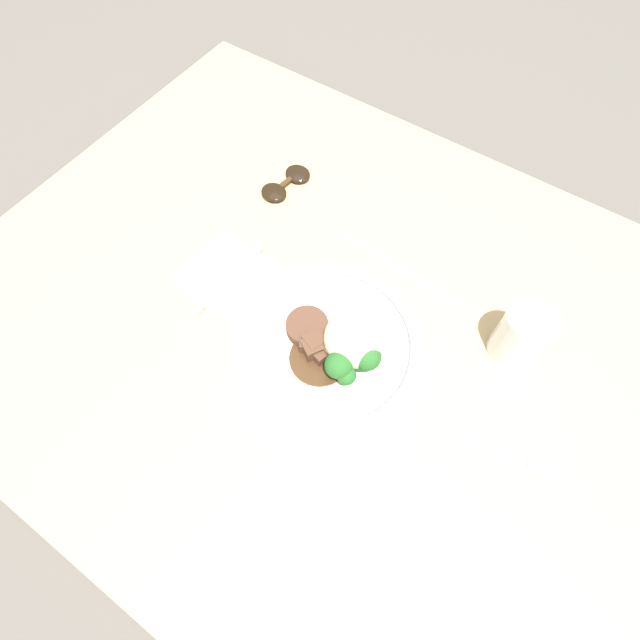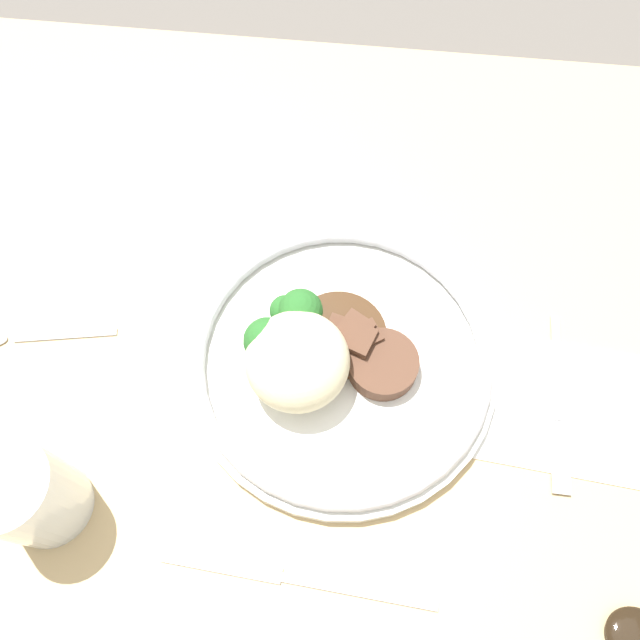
{
  "view_description": "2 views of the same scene",
  "coord_description": "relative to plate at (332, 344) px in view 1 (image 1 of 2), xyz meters",
  "views": [
    {
      "loc": [
        0.21,
        -0.32,
        0.72
      ],
      "look_at": [
        -0.0,
        -0.02,
        0.05
      ],
      "focal_mm": 28.0,
      "sensor_mm": 36.0,
      "label": 1
    },
    {
      "loc": [
        0.03,
        0.17,
        0.58
      ],
      "look_at": [
        0.05,
        -0.07,
        0.07
      ],
      "focal_mm": 35.0,
      "sensor_mm": 36.0,
      "label": 2
    }
  ],
  "objects": [
    {
      "name": "ground_plane",
      "position": [
        -0.04,
        0.04,
        -0.05
      ],
      "size": [
        8.0,
        8.0,
        0.0
      ],
      "primitive_type": "plane",
      "color": "#5B5651"
    },
    {
      "name": "dining_table",
      "position": [
        -0.04,
        0.04,
        -0.04
      ],
      "size": [
        1.19,
        0.94,
        0.03
      ],
      "color": "tan",
      "rests_on": "ground"
    },
    {
      "name": "napkin",
      "position": [
        -0.21,
        0.02,
        -0.02
      ],
      "size": [
        0.16,
        0.14,
        0.0
      ],
      "color": "white",
      "rests_on": "dining_table"
    },
    {
      "name": "plate",
      "position": [
        0.0,
        0.0,
        0.0
      ],
      "size": [
        0.29,
        0.29,
        0.08
      ],
      "color": "white",
      "rests_on": "dining_table"
    },
    {
      "name": "juice_glass",
      "position": [
        0.23,
        0.15,
        0.02
      ],
      "size": [
        0.07,
        0.07,
        0.1
      ],
      "color": "orange",
      "rests_on": "dining_table"
    },
    {
      "name": "fork",
      "position": [
        -0.21,
        0.03,
        -0.02
      ],
      "size": [
        0.02,
        0.17,
        0.0
      ],
      "rotation": [
        0.0,
        0.0,
        1.55
      ],
      "color": "#B7B7BC",
      "rests_on": "napkin"
    },
    {
      "name": "knife",
      "position": [
        0.02,
        0.19,
        -0.02
      ],
      "size": [
        0.23,
        0.03,
        0.0
      ],
      "rotation": [
        0.0,
        0.0,
        -0.07
      ],
      "color": "#B7B7BC",
      "rests_on": "dining_table"
    },
    {
      "name": "spoon",
      "position": [
        0.32,
        0.01,
        -0.02
      ],
      "size": [
        0.16,
        0.04,
        0.01
      ],
      "rotation": [
        0.0,
        0.0,
        0.18
      ],
      "color": "#B7B7BC",
      "rests_on": "dining_table"
    },
    {
      "name": "sunglasses",
      "position": [
        -0.26,
        0.23,
        -0.01
      ],
      "size": [
        0.06,
        0.11,
        0.02
      ],
      "rotation": [
        0.0,
        0.0,
        -0.15
      ],
      "color": "black",
      "rests_on": "dining_table"
    }
  ]
}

